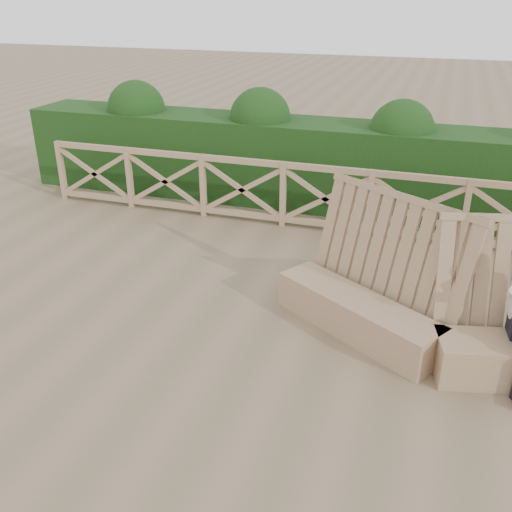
% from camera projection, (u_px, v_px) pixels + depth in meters
% --- Properties ---
extents(ground, '(60.00, 60.00, 0.00)m').
position_uv_depth(ground, '(257.00, 344.00, 6.43)').
color(ground, brown).
rests_on(ground, ground).
extents(bench, '(4.01, 1.77, 1.58)m').
position_uv_depth(bench, '(447.00, 320.00, 6.15)').
color(bench, '#83694A').
rests_on(bench, ground).
extents(guardrail, '(10.10, 0.09, 1.10)m').
position_uv_depth(guardrail, '(325.00, 199.00, 9.19)').
color(guardrail, '#8A6A50').
rests_on(guardrail, ground).
extents(hedge, '(12.00, 1.20, 1.50)m').
position_uv_depth(hedge, '(340.00, 167.00, 10.14)').
color(hedge, black).
rests_on(hedge, ground).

